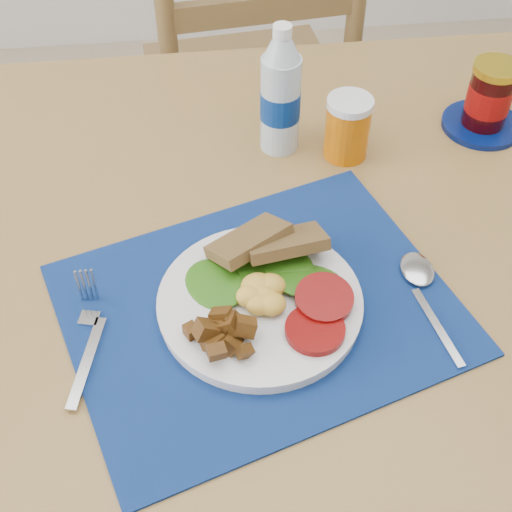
{
  "coord_description": "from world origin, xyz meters",
  "views": [
    {
      "loc": [
        -0.2,
        -0.48,
        1.43
      ],
      "look_at": [
        -0.14,
        0.1,
        0.8
      ],
      "focal_mm": 50.0,
      "sensor_mm": 36.0,
      "label": 1
    }
  ],
  "objects_px": {
    "chair_far": "(251,48)",
    "breakfast_plate": "(256,302)",
    "water_bottle": "(280,97)",
    "jam_on_saucer": "(488,101)",
    "juice_glass": "(347,129)"
  },
  "relations": [
    {
      "from": "water_bottle",
      "to": "juice_glass",
      "type": "distance_m",
      "value": 0.11
    },
    {
      "from": "breakfast_plate",
      "to": "chair_far",
      "type": "bearing_deg",
      "value": 60.43
    },
    {
      "from": "water_bottle",
      "to": "chair_far",
      "type": "bearing_deg",
      "value": 88.23
    },
    {
      "from": "breakfast_plate",
      "to": "jam_on_saucer",
      "type": "relative_size",
      "value": 1.98
    },
    {
      "from": "chair_far",
      "to": "jam_on_saucer",
      "type": "height_order",
      "value": "chair_far"
    },
    {
      "from": "juice_glass",
      "to": "jam_on_saucer",
      "type": "distance_m",
      "value": 0.23
    },
    {
      "from": "chair_far",
      "to": "breakfast_plate",
      "type": "xyz_separation_m",
      "value": [
        -0.09,
        -0.86,
        0.18
      ]
    },
    {
      "from": "juice_glass",
      "to": "breakfast_plate",
      "type": "bearing_deg",
      "value": -120.33
    },
    {
      "from": "juice_glass",
      "to": "chair_far",
      "type": "bearing_deg",
      "value": 97.83
    },
    {
      "from": "chair_far",
      "to": "breakfast_plate",
      "type": "relative_size",
      "value": 4.85
    },
    {
      "from": "chair_far",
      "to": "water_bottle",
      "type": "distance_m",
      "value": 0.59
    },
    {
      "from": "breakfast_plate",
      "to": "jam_on_saucer",
      "type": "distance_m",
      "value": 0.51
    },
    {
      "from": "water_bottle",
      "to": "juice_glass",
      "type": "bearing_deg",
      "value": -18.09
    },
    {
      "from": "chair_far",
      "to": "water_bottle",
      "type": "bearing_deg",
      "value": 82.13
    },
    {
      "from": "chair_far",
      "to": "juice_glass",
      "type": "distance_m",
      "value": 0.61
    }
  ]
}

